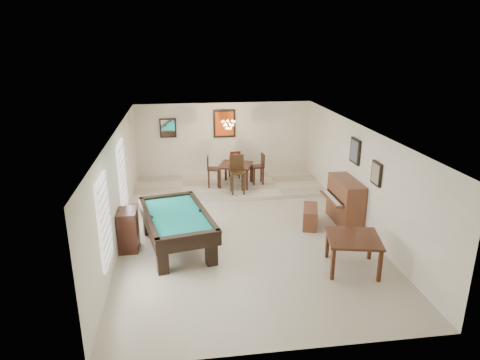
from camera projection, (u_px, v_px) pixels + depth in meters
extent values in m
cube|color=beige|center=(243.00, 230.00, 10.94)|extent=(6.00, 9.00, 0.02)
cube|color=silver|center=(224.00, 141.00, 14.76)|extent=(6.00, 0.04, 2.60)
cube|color=silver|center=(288.00, 279.00, 6.30)|extent=(6.00, 0.04, 2.60)
cube|color=silver|center=(118.00, 187.00, 10.14)|extent=(0.04, 9.00, 2.60)
cube|color=silver|center=(359.00, 177.00, 10.92)|extent=(0.04, 9.00, 2.60)
cube|color=white|center=(243.00, 130.00, 10.12)|extent=(6.00, 9.00, 0.04)
cube|color=beige|center=(229.00, 186.00, 13.97)|extent=(6.00, 2.50, 0.12)
cube|color=white|center=(104.00, 221.00, 8.04)|extent=(0.06, 1.00, 1.70)
cube|color=white|center=(122.00, 176.00, 10.67)|extent=(0.06, 1.00, 1.70)
cube|color=brown|center=(310.00, 216.00, 11.12)|extent=(0.61, 0.98, 0.51)
cube|color=black|center=(128.00, 230.00, 9.81)|extent=(0.43, 0.64, 0.96)
cube|color=#D84C14|center=(224.00, 124.00, 14.53)|extent=(0.75, 0.06, 0.95)
cube|color=white|center=(168.00, 128.00, 14.31)|extent=(0.55, 0.06, 0.65)
cube|color=slate|center=(355.00, 151.00, 11.01)|extent=(0.06, 0.55, 0.65)
cube|color=gray|center=(377.00, 174.00, 9.85)|extent=(0.06, 0.45, 0.55)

